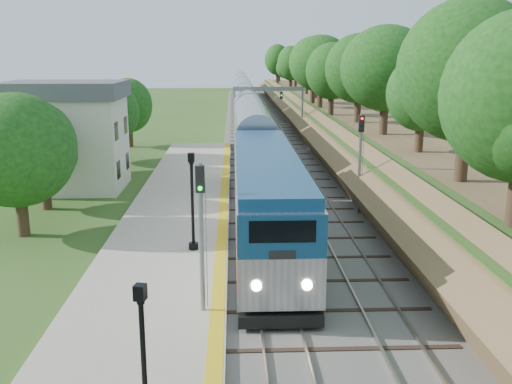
{
  "coord_description": "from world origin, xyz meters",
  "views": [
    {
      "loc": [
        -1.67,
        -12.51,
        9.96
      ],
      "look_at": [
        -0.5,
        16.89,
        2.8
      ],
      "focal_mm": 40.0,
      "sensor_mm": 36.0,
      "label": 1
    }
  ],
  "objects_px": {
    "lamppost_mid": "(144,374)",
    "train": "(245,108)",
    "station_building": "(67,135)",
    "lamppost_far": "(193,207)",
    "signal_farside": "(360,153)",
    "signal_gantry": "(268,99)",
    "signal_platform": "(201,222)"
  },
  "relations": [
    {
      "from": "signal_farside",
      "to": "train",
      "type": "bearing_deg",
      "value": 97.46
    },
    {
      "from": "station_building",
      "to": "signal_gantry",
      "type": "xyz_separation_m",
      "value": [
        16.47,
        24.99,
        0.73
      ]
    },
    {
      "from": "train",
      "to": "signal_platform",
      "type": "height_order",
      "value": "signal_platform"
    },
    {
      "from": "lamppost_mid",
      "to": "signal_platform",
      "type": "relative_size",
      "value": 0.74
    },
    {
      "from": "lamppost_mid",
      "to": "train",
      "type": "bearing_deg",
      "value": 86.77
    },
    {
      "from": "train",
      "to": "signal_platform",
      "type": "distance_m",
      "value": 61.88
    },
    {
      "from": "station_building",
      "to": "signal_gantry",
      "type": "bearing_deg",
      "value": 56.62
    },
    {
      "from": "lamppost_mid",
      "to": "signal_gantry",
      "type": "bearing_deg",
      "value": 83.36
    },
    {
      "from": "signal_farside",
      "to": "lamppost_mid",
      "type": "bearing_deg",
      "value": -114.64
    },
    {
      "from": "signal_platform",
      "to": "train",
      "type": "bearing_deg",
      "value": 87.31
    },
    {
      "from": "train",
      "to": "signal_farside",
      "type": "xyz_separation_m",
      "value": [
        6.2,
        -47.35,
        1.54
      ]
    },
    {
      "from": "signal_gantry",
      "to": "signal_farside",
      "type": "relative_size",
      "value": 1.34
    },
    {
      "from": "station_building",
      "to": "lamppost_mid",
      "type": "distance_m",
      "value": 31.58
    },
    {
      "from": "signal_gantry",
      "to": "train",
      "type": "height_order",
      "value": "signal_gantry"
    },
    {
      "from": "station_building",
      "to": "lamppost_mid",
      "type": "height_order",
      "value": "station_building"
    },
    {
      "from": "train",
      "to": "signal_gantry",
      "type": "bearing_deg",
      "value": -80.36
    },
    {
      "from": "lamppost_mid",
      "to": "signal_platform",
      "type": "bearing_deg",
      "value": 82.39
    },
    {
      "from": "lamppost_far",
      "to": "station_building",
      "type": "bearing_deg",
      "value": 124.01
    },
    {
      "from": "signal_gantry",
      "to": "signal_platform",
      "type": "xyz_separation_m",
      "value": [
        -5.37,
        -47.25,
        -0.91
      ]
    },
    {
      "from": "lamppost_mid",
      "to": "lamppost_far",
      "type": "height_order",
      "value": "lamppost_far"
    },
    {
      "from": "train",
      "to": "lamppost_far",
      "type": "height_order",
      "value": "lamppost_far"
    },
    {
      "from": "lamppost_far",
      "to": "signal_gantry",
      "type": "bearing_deg",
      "value": 81.23
    },
    {
      "from": "signal_gantry",
      "to": "signal_platform",
      "type": "relative_size",
      "value": 1.46
    },
    {
      "from": "station_building",
      "to": "signal_gantry",
      "type": "height_order",
      "value": "station_building"
    },
    {
      "from": "train",
      "to": "signal_platform",
      "type": "relative_size",
      "value": 22.41
    },
    {
      "from": "station_building",
      "to": "train",
      "type": "relative_size",
      "value": 0.07
    },
    {
      "from": "train",
      "to": "lamppost_mid",
      "type": "height_order",
      "value": "train"
    },
    {
      "from": "station_building",
      "to": "lamppost_far",
      "type": "relative_size",
      "value": 1.75
    },
    {
      "from": "station_building",
      "to": "signal_platform",
      "type": "bearing_deg",
      "value": -63.5
    },
    {
      "from": "lamppost_far",
      "to": "signal_platform",
      "type": "distance_m",
      "value": 7.21
    },
    {
      "from": "lamppost_far",
      "to": "signal_farside",
      "type": "height_order",
      "value": "signal_farside"
    },
    {
      "from": "train",
      "to": "lamppost_mid",
      "type": "bearing_deg",
      "value": -93.23
    }
  ]
}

